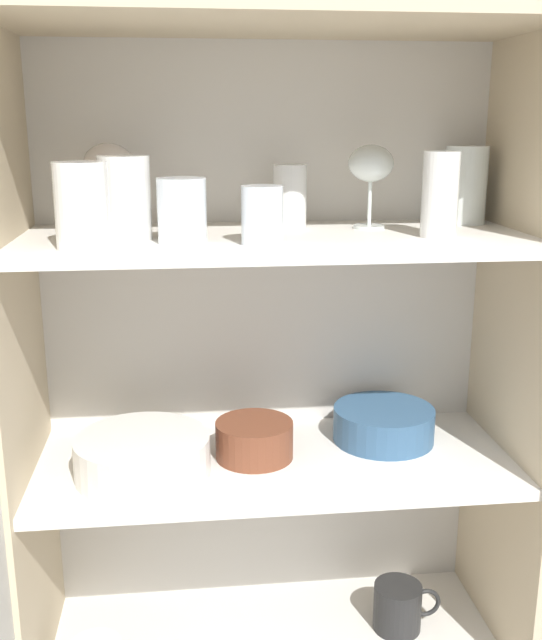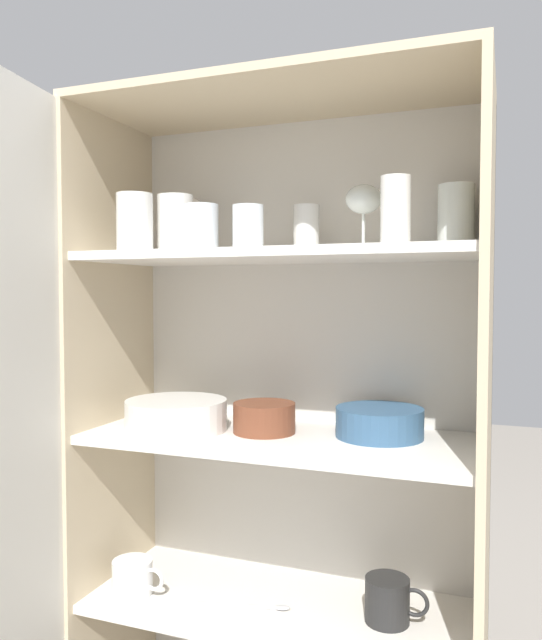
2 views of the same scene
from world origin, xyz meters
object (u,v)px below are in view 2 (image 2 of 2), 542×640
at_px(mixing_bowl_large, 379,421).
at_px(serving_bowl_small, 264,416).
at_px(coffee_mug_primary, 388,600).
at_px(plate_stack_white, 176,415).

relative_size(mixing_bowl_large, serving_bowl_small, 1.36).
distance_m(serving_bowl_small, coffee_mug_primary, 0.48).
bearing_deg(plate_stack_white, coffee_mug_primary, 5.55).
bearing_deg(serving_bowl_small, mixing_bowl_large, 10.65).
relative_size(serving_bowl_small, coffee_mug_primary, 1.04).
distance_m(plate_stack_white, coffee_mug_primary, 0.62).
distance_m(mixing_bowl_large, coffee_mug_primary, 0.38).
xyz_separation_m(plate_stack_white, coffee_mug_primary, (0.49, 0.05, -0.38)).
bearing_deg(coffee_mug_primary, plate_stack_white, -174.45).
height_order(mixing_bowl_large, coffee_mug_primary, mixing_bowl_large).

